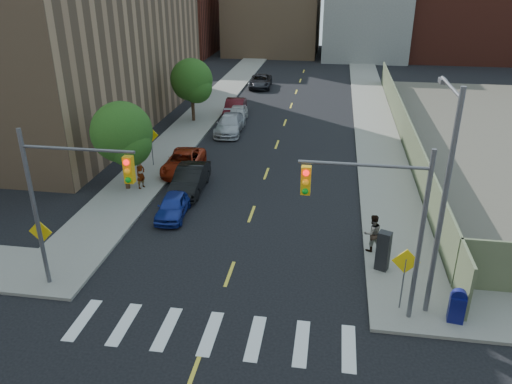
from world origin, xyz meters
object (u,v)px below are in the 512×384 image
(pedestrian_west, at_px, (141,174))
(parked_car_black, at_px, (190,179))
(parked_car_silver, at_px, (230,124))
(parked_car_grey, at_px, (260,81))
(mailbox, at_px, (457,306))
(payphone, at_px, (383,251))
(parked_car_red, at_px, (184,162))
(pedestrian_east, at_px, (372,233))
(parked_car_white, at_px, (238,114))
(parked_car_maroon, at_px, (235,108))
(parked_car_blue, at_px, (173,206))

(pedestrian_west, bearing_deg, parked_car_black, -59.27)
(parked_car_silver, distance_m, parked_car_grey, 17.18)
(mailbox, bearing_deg, payphone, 135.35)
(parked_car_red, height_order, parked_car_silver, parked_car_silver)
(pedestrian_east, bearing_deg, parked_car_white, -87.22)
(parked_car_maroon, height_order, mailbox, same)
(parked_car_silver, bearing_deg, payphone, -62.75)
(parked_car_black, distance_m, parked_car_red, 3.27)
(parked_car_white, height_order, parked_car_maroon, parked_car_maroon)
(parked_car_grey, height_order, payphone, payphone)
(parked_car_maroon, relative_size, pedestrian_east, 2.57)
(parked_car_red, distance_m, parked_car_maroon, 13.76)
(parked_car_grey, bearing_deg, parked_car_blue, -93.34)
(parked_car_maroon, bearing_deg, parked_car_black, -91.66)
(parked_car_black, distance_m, pedestrian_west, 3.02)
(parked_car_red, height_order, payphone, payphone)
(parked_car_maroon, bearing_deg, mailbox, -66.37)
(parked_car_blue, height_order, pedestrian_east, pedestrian_east)
(parked_car_red, bearing_deg, mailbox, -44.80)
(parked_car_blue, xyz_separation_m, parked_car_red, (-1.30, 6.39, 0.06))
(parked_car_white, bearing_deg, pedestrian_west, -105.49)
(parked_car_blue, bearing_deg, parked_car_silver, 86.24)
(pedestrian_west, bearing_deg, parked_car_red, -2.48)
(payphone, distance_m, pedestrian_east, 1.62)
(parked_car_silver, distance_m, parked_car_maroon, 4.91)
(mailbox, height_order, pedestrian_west, pedestrian_west)
(pedestrian_east, bearing_deg, parked_car_silver, -82.88)
(parked_car_black, relative_size, parked_car_maroon, 0.98)
(mailbox, distance_m, payphone, 4.12)
(parked_car_red, bearing_deg, parked_car_blue, -80.70)
(parked_car_grey, relative_size, payphone, 2.75)
(pedestrian_west, relative_size, pedestrian_east, 0.96)
(parked_car_black, distance_m, parked_car_silver, 11.84)
(parked_car_grey, height_order, mailbox, mailbox)
(parked_car_grey, xyz_separation_m, mailbox, (13.40, -39.54, 0.13))
(parked_car_red, relative_size, parked_car_white, 1.20)
(parked_car_maroon, bearing_deg, parked_car_silver, -87.38)
(parked_car_red, xyz_separation_m, payphone, (12.19, -10.27, 0.40))
(parked_car_grey, xyz_separation_m, pedestrian_east, (10.50, -34.72, 0.37))
(parked_car_red, distance_m, parked_car_white, 12.37)
(parked_car_blue, distance_m, parked_car_black, 3.40)
(parked_car_red, xyz_separation_m, pedestrian_west, (-1.68, -3.33, 0.36))
(parked_car_blue, height_order, parked_car_white, parked_car_white)
(parked_car_silver, height_order, mailbox, mailbox)
(parked_car_white, xyz_separation_m, payphone, (10.89, -22.57, 0.38))
(parked_car_white, distance_m, parked_car_grey, 13.72)
(parked_car_maroon, distance_m, pedestrian_east, 24.99)
(parked_car_silver, xyz_separation_m, pedestrian_east, (10.50, -17.54, 0.34))
(parked_car_maroon, xyz_separation_m, payphone, (11.40, -24.00, 0.29))
(pedestrian_east, bearing_deg, parked_car_black, -52.27)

